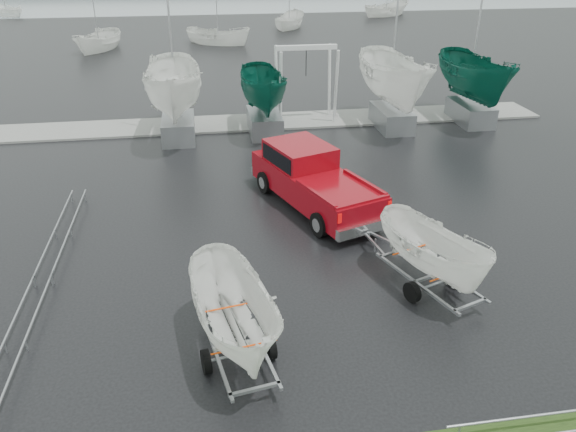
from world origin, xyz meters
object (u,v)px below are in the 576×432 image
at_px(boat_hoist, 306,73).
at_px(trailer_hitched, 438,212).
at_px(pickup_truck, 310,176).
at_px(trailer_parked, 232,262).

bearing_deg(boat_hoist, trailer_hitched, -88.23).
xyz_separation_m(pickup_truck, trailer_hitched, (2.31, -6.39, 1.44)).
bearing_deg(pickup_truck, trailer_parked, -132.03).
xyz_separation_m(trailer_hitched, boat_hoist, (-0.52, 16.98, 0.10)).
bearing_deg(boat_hoist, pickup_truck, -99.60).
distance_m(trailer_hitched, trailer_parked, 6.16).
xyz_separation_m(pickup_truck, boat_hoist, (1.79, 10.59, 1.54)).
height_order(trailer_parked, boat_hoist, trailer_parked).
relative_size(trailer_hitched, boat_hoist, 1.15).
height_order(pickup_truck, trailer_hitched, trailer_hitched).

